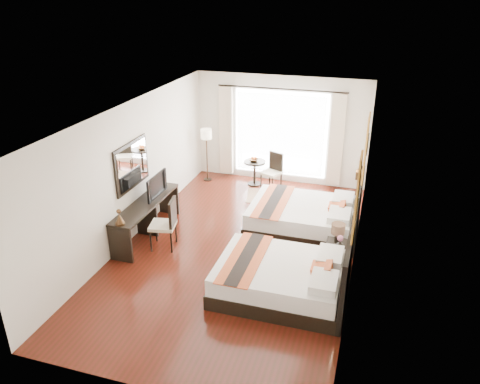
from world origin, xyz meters
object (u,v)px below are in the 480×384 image
(bed_near, at_px, (285,278))
(console_desk, at_px, (147,219))
(floor_lamp, at_px, (206,138))
(window_chair, at_px, (272,178))
(side_table, at_px, (255,173))
(desk_chair, at_px, (164,233))
(table_lamp, at_px, (338,230))
(vase, at_px, (340,245))
(bed_far, at_px, (306,216))
(nightstand, at_px, (337,257))
(television, at_px, (153,185))
(fruit_bowl, at_px, (254,160))

(bed_near, relative_size, console_desk, 1.00)
(floor_lamp, distance_m, window_chair, 2.00)
(side_table, bearing_deg, floor_lamp, -176.53)
(floor_lamp, bearing_deg, desk_chair, -83.23)
(bed_near, bearing_deg, table_lamp, 56.58)
(table_lamp, xyz_separation_m, vase, (0.06, -0.18, -0.20))
(bed_far, distance_m, console_desk, 3.37)
(nightstand, bearing_deg, television, 172.61)
(nightstand, distance_m, fruit_bowl, 4.26)
(bed_far, height_order, fruit_bowl, bed_far)
(bed_near, bearing_deg, vase, 49.32)
(console_desk, bearing_deg, television, 86.82)
(bed_near, relative_size, window_chair, 2.34)
(fruit_bowl, relative_size, window_chair, 0.26)
(console_desk, xyz_separation_m, fruit_bowl, (1.42, 3.25, 0.31))
(nightstand, xyz_separation_m, fruit_bowl, (-2.54, 3.40, 0.43))
(nightstand, distance_m, vase, 0.33)
(window_chair, bearing_deg, desk_chair, 2.00)
(bed_far, relative_size, fruit_bowl, 9.47)
(desk_chair, relative_size, floor_lamp, 0.74)
(desk_chair, distance_m, floor_lamp, 3.67)
(bed_far, relative_size, vase, 16.35)
(side_table, height_order, window_chair, window_chair)
(console_desk, height_order, fruit_bowl, console_desk)
(bed_far, bearing_deg, nightstand, -59.12)
(table_lamp, relative_size, window_chair, 0.42)
(bed_far, height_order, window_chair, bed_far)
(television, xyz_separation_m, fruit_bowl, (1.40, 2.89, -0.31))
(bed_near, height_order, vase, bed_near)
(television, relative_size, side_table, 1.29)
(television, bearing_deg, bed_far, -75.86)
(television, xyz_separation_m, window_chair, (1.91, 2.79, -0.71))
(floor_lamp, bearing_deg, side_table, 3.47)
(television, distance_m, fruit_bowl, 3.22)
(nightstand, relative_size, desk_chair, 0.52)
(table_lamp, bearing_deg, console_desk, 179.03)
(nightstand, distance_m, television, 4.03)
(side_table, bearing_deg, bed_far, -50.54)
(bed_far, distance_m, television, 3.31)
(side_table, bearing_deg, window_chair, -13.64)
(bed_near, xyz_separation_m, side_table, (-1.76, 4.44, 0.01))
(bed_near, xyz_separation_m, fruit_bowl, (-1.78, 4.42, 0.36))
(table_lamp, xyz_separation_m, floor_lamp, (-3.78, 3.26, 0.42))
(floor_lamp, height_order, fruit_bowl, floor_lamp)
(nightstand, bearing_deg, bed_near, -126.52)
(window_chair, bearing_deg, bed_near, 39.65)
(nightstand, relative_size, television, 0.64)
(fruit_bowl, bearing_deg, table_lamp, -52.89)
(table_lamp, distance_m, television, 3.93)
(bed_near, bearing_deg, side_table, 111.61)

